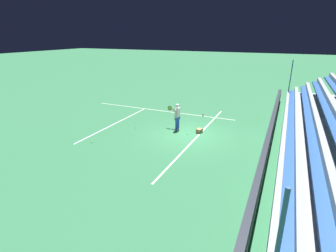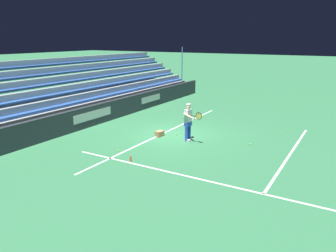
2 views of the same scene
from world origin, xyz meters
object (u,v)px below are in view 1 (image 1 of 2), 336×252
object	(u,v)px
tennis_player	(177,117)
tennis_ball_far_left	(187,134)
tennis_ball_toward_net	(135,128)
ball_box_cardboard	(199,131)
tennis_ball_far_right	(92,142)
tennis_ball_midcourt	(216,121)
water_bottle	(203,115)

from	to	relation	value
tennis_player	tennis_ball_far_left	xyz separation A→B (m)	(-0.54, -0.93, -0.86)
tennis_ball_far_left	tennis_ball_toward_net	bearing A→B (deg)	94.86
tennis_player	ball_box_cardboard	bearing A→B (deg)	-86.52
ball_box_cardboard	tennis_ball_far_right	xyz separation A→B (m)	(-4.13, 5.12, -0.10)
tennis_ball_far_right	ball_box_cardboard	bearing A→B (deg)	-51.11
tennis_ball_midcourt	water_bottle	world-z (taller)	water_bottle
tennis_player	tennis_ball_toward_net	distance (m)	2.91
tennis_ball_far_right	tennis_ball_midcourt	size ratio (longest dim) A/B	1.00
tennis_player	tennis_ball_far_right	bearing A→B (deg)	138.11
tennis_ball_far_right	tennis_ball_toward_net	world-z (taller)	same
tennis_ball_far_right	tennis_ball_midcourt	xyz separation A→B (m)	(6.82, -5.46, 0.00)
ball_box_cardboard	tennis_ball_far_right	distance (m)	6.58
tennis_ball_toward_net	water_bottle	world-z (taller)	water_bottle
ball_box_cardboard	water_bottle	bearing A→B (deg)	13.53
tennis_ball_far_right	tennis_ball_toward_net	xyz separation A→B (m)	(3.20, -0.98, 0.00)
ball_box_cardboard	water_bottle	distance (m)	3.48
tennis_player	water_bottle	bearing A→B (deg)	-11.10
tennis_ball_midcourt	tennis_ball_far_left	world-z (taller)	same
tennis_player	tennis_ball_far_right	xyz separation A→B (m)	(-4.04, 3.62, -0.86)
tennis_ball_far_left	tennis_player	bearing A→B (deg)	59.87
ball_box_cardboard	tennis_ball_midcourt	distance (m)	2.72
water_bottle	ball_box_cardboard	bearing A→B (deg)	-166.47
tennis_player	tennis_ball_far_right	size ratio (longest dim) A/B	25.98
tennis_player	tennis_ball_far_right	distance (m)	5.49
tennis_player	tennis_ball_midcourt	bearing A→B (deg)	-33.46
tennis_ball_toward_net	water_bottle	size ratio (longest dim) A/B	0.30
tennis_ball_far_left	water_bottle	xyz separation A→B (m)	(4.02, 0.24, 0.08)
tennis_ball_midcourt	ball_box_cardboard	bearing A→B (deg)	172.75
tennis_ball_far_right	tennis_ball_midcourt	world-z (taller)	same
tennis_ball_midcourt	tennis_ball_toward_net	world-z (taller)	same
tennis_ball_far_left	water_bottle	bearing A→B (deg)	3.48
tennis_ball_far_right	tennis_player	bearing A→B (deg)	-41.89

